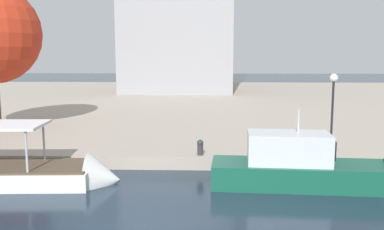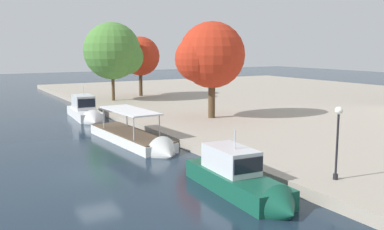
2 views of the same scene
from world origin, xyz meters
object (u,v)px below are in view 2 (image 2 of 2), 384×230
motor_yacht_0 (86,113)px  tree_0 (209,56)px  tour_boat_1 (136,141)px  lamp_post (338,133)px  motor_yacht_2 (241,182)px  tree_1 (115,52)px  tree_3 (139,57)px  mooring_bollard_1 (233,150)px

motor_yacht_0 → tree_0: tree_0 is taller
tour_boat_1 → lamp_post: size_ratio=3.04×
tour_boat_1 → lamp_post: lamp_post is taller
motor_yacht_2 → tree_0: size_ratio=0.92×
tree_1 → tour_boat_1: bearing=-16.5°
lamp_post → tree_3: tree_3 is taller
tree_0 → tree_1: bearing=-170.5°
motor_yacht_2 → lamp_post: lamp_post is taller
tree_0 → tree_1: (-18.42, -3.09, 0.20)m
tree_1 → tree_0: bearing=9.5°
mooring_bollard_1 → tree_1: bearing=173.1°
lamp_post → tree_0: 22.01m
motor_yacht_0 → tour_boat_1: motor_yacht_0 is taller
motor_yacht_0 → lamp_post: bearing=13.1°
lamp_post → tree_1: tree_1 is taller
motor_yacht_0 → tree_1: size_ratio=0.88×
motor_yacht_0 → lamp_post: (30.62, 4.66, 2.61)m
mooring_bollard_1 → lamp_post: 7.53m
tour_boat_1 → tree_3: 29.98m
tour_boat_1 → mooring_bollard_1: tour_boat_1 is taller
tree_0 → tree_3: size_ratio=1.12×
tour_boat_1 → tree_0: 13.04m
mooring_bollard_1 → tree_0: size_ratio=0.08×
motor_yacht_2 → mooring_bollard_1: bearing=153.2°
motor_yacht_0 → tree_0: size_ratio=0.94×
motor_yacht_0 → lamp_post: 31.08m
mooring_bollard_1 → tree_1: tree_1 is taller
tree_0 → tree_3: tree_0 is taller
motor_yacht_0 → mooring_bollard_1: size_ratio=11.53×
motor_yacht_0 → lamp_post: size_ratio=2.27×
lamp_post → tree_3: bearing=170.9°
motor_yacht_2 → tree_3: 42.82m
tree_0 → mooring_bollard_1: bearing=-26.5°
tree_1 → motor_yacht_2: bearing=-10.3°
motor_yacht_0 → tree_0: bearing=50.4°
tour_boat_1 → tree_0: (-5.13, 10.07, 6.51)m
motor_yacht_2 → tree_0: (-19.04, 9.92, 6.12)m
mooring_bollard_1 → tree_3: tree_3 is taller
mooring_bollard_1 → tree_3: size_ratio=0.09×
motor_yacht_0 → tree_3: bearing=141.2°
tour_boat_1 → tree_1: tree_1 is taller
lamp_post → motor_yacht_2: bearing=-113.3°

